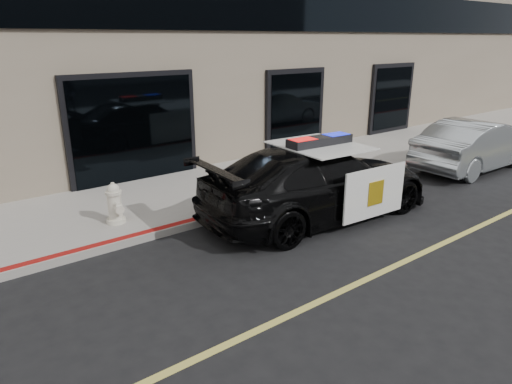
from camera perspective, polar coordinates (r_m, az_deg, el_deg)
ground at (r=7.77m, az=14.55°, el=-10.12°), size 120.00×120.00×0.00m
sidewalk_n at (r=11.39m, az=-6.42°, el=0.23°), size 60.00×3.50×0.15m
police_car at (r=9.74m, az=7.77°, el=1.33°), size 2.83×5.61×1.75m
silver_sedan at (r=14.71m, az=25.86°, el=5.33°), size 1.74×4.50×1.46m
fire_hydrant at (r=9.46m, az=-17.23°, el=-1.46°), size 0.38×0.52×0.83m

